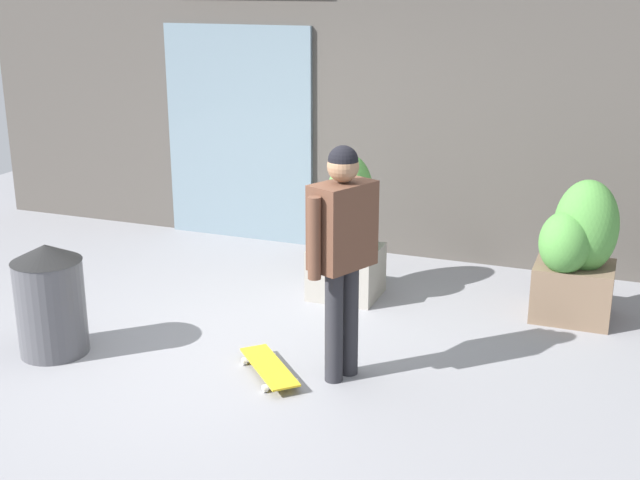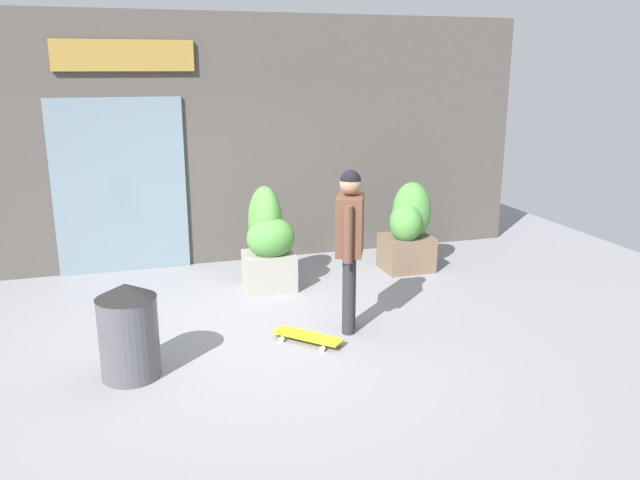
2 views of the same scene
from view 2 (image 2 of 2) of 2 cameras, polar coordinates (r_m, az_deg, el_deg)
The scene contains 7 objects.
ground_plane at distance 6.75m, azimuth -4.98°, elevation -8.29°, with size 12.00×12.00×0.00m, color gray.
building_facade at distance 9.01m, azimuth -9.37°, elevation 8.56°, with size 8.92×0.31×3.38m.
skateboarder at distance 6.48m, azimuth 2.67°, elevation 0.53°, with size 0.42×0.59×1.70m.
skateboard at distance 6.51m, azimuth -1.11°, elevation -8.56°, with size 0.66×0.67×0.08m.
planter_box_left at distance 8.67m, azimuth 7.86°, elevation 0.99°, with size 0.64×0.66×1.20m.
planter_box_right at distance 7.91m, azimuth -4.64°, elevation -0.05°, with size 0.60×0.72×1.27m.
trash_bin at distance 5.93m, azimuth -16.65°, elevation -7.70°, with size 0.53×0.53×0.87m.
Camera 2 is at (-1.27, -6.07, 2.68)m, focal length 36.04 mm.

